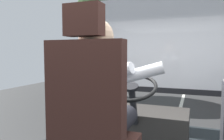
{
  "coord_description": "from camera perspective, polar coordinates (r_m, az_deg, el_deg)",
  "views": [
    {
      "loc": [
        0.43,
        -1.75,
        1.93
      ],
      "look_at": [
        -0.54,
        0.78,
        1.72
      ],
      "focal_mm": 34.75,
      "sensor_mm": 36.0,
      "label": 1
    }
  ],
  "objects": [
    {
      "name": "driver_seat",
      "position": [
        1.43,
        -5.06,
        -15.76
      ],
      "size": [
        0.48,
        0.48,
        1.36
      ],
      "color": "black",
      "rests_on": "bus_floor"
    },
    {
      "name": "steering_console",
      "position": [
        2.71,
        7.54,
        -13.95
      ],
      "size": [
        1.1,
        0.98,
        0.85
      ],
      "color": "#282623",
      "rests_on": "bus_floor"
    },
    {
      "name": "ground",
      "position": [
        10.74,
        18.4,
        -6.24
      ],
      "size": [
        18.0,
        44.0,
        0.06
      ],
      "color": "#2D2D2D"
    },
    {
      "name": "windshield_panel",
      "position": [
        3.4,
        13.73,
        3.76
      ],
      "size": [
        2.5,
        0.08,
        1.48
      ],
      "color": "silver"
    },
    {
      "name": "bus_driver",
      "position": [
        1.48,
        -3.03,
        -6.79
      ],
      "size": [
        0.8,
        0.58,
        0.8
      ],
      "color": "black",
      "rests_on": "driver_seat"
    },
    {
      "name": "street_tree",
      "position": [
        10.04,
        -0.07,
        14.94
      ],
      "size": [
        3.11,
        3.11,
        5.33
      ],
      "color": "#4C3828",
      "rests_on": "ground"
    }
  ]
}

